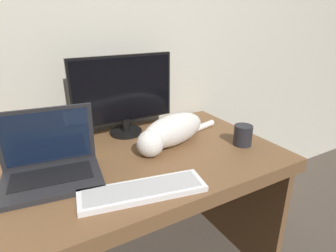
# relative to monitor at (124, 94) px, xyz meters

# --- Properties ---
(wall_back) EXTENTS (6.40, 0.06, 2.60)m
(wall_back) POSITION_rel_monitor_xyz_m (-0.17, 0.16, 0.37)
(wall_back) COLOR beige
(wall_back) RESTS_ON ground_plane
(desk) EXTENTS (1.49, 0.76, 0.72)m
(desk) POSITION_rel_monitor_xyz_m (-0.17, -0.28, -0.36)
(desk) COLOR brown
(desk) RESTS_ON ground_plane
(monitor) EXTENTS (0.52, 0.16, 0.40)m
(monitor) POSITION_rel_monitor_xyz_m (0.00, 0.00, 0.00)
(monitor) COLOR black
(monitor) RESTS_ON desk
(laptop) EXTENTS (0.38, 0.29, 0.26)m
(laptop) POSITION_rel_monitor_xyz_m (-0.41, -0.27, -0.16)
(laptop) COLOR #232326
(laptop) RESTS_ON desk
(external_keyboard) EXTENTS (0.46, 0.21, 0.02)m
(external_keyboard) POSITION_rel_monitor_xyz_m (-0.15, -0.53, -0.20)
(external_keyboard) COLOR white
(external_keyboard) RESTS_ON desk
(cat) EXTENTS (0.53, 0.24, 0.15)m
(cat) POSITION_rel_monitor_xyz_m (0.13, -0.24, -0.14)
(cat) COLOR silver
(cat) RESTS_ON desk
(coffee_mug) EXTENTS (0.09, 0.09, 0.10)m
(coffee_mug) POSITION_rel_monitor_xyz_m (0.43, -0.41, -0.16)
(coffee_mug) COLOR #232328
(coffee_mug) RESTS_ON desk
(small_toy) EXTENTS (0.05, 0.05, 0.05)m
(small_toy) POSITION_rel_monitor_xyz_m (0.34, 0.01, -0.19)
(small_toy) COLOR #2D6BB7
(small_toy) RESTS_ON desk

